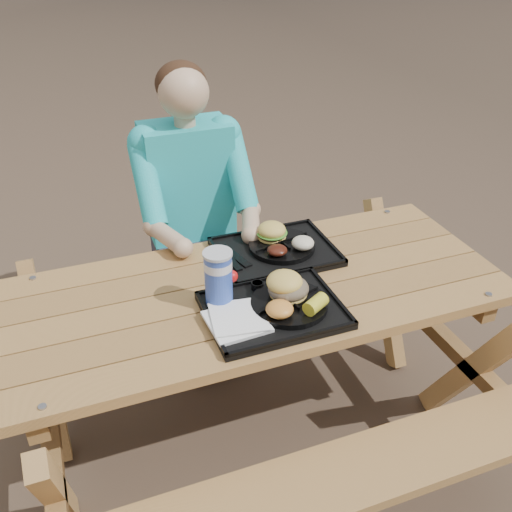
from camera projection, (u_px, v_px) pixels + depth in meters
name	position (u px, v px, depth m)	size (l,w,h in m)	color
ground	(256.00, 430.00, 2.45)	(60.00, 60.00, 0.00)	#999999
picnic_table	(256.00, 364.00, 2.25)	(1.80, 1.49, 0.75)	#999999
tray_near	(273.00, 311.00, 1.91)	(0.45, 0.35, 0.02)	black
tray_far	(276.00, 253.00, 2.23)	(0.45, 0.35, 0.02)	black
plate_near	(289.00, 304.00, 1.91)	(0.26, 0.26, 0.02)	black
plate_far	(282.00, 246.00, 2.23)	(0.26, 0.26, 0.02)	black
napkin_stack	(237.00, 320.00, 1.84)	(0.18, 0.18, 0.02)	white
soda_cup	(219.00, 279.00, 1.89)	(0.09, 0.09, 0.19)	#1638A8
condiment_bbq	(257.00, 286.00, 2.00)	(0.04, 0.04, 0.03)	black
condiment_mustard	(278.00, 282.00, 2.01)	(0.04, 0.04, 0.03)	gold
sandwich	(289.00, 279.00, 1.90)	(0.13, 0.13, 0.13)	#E5BB51
mac_cheese	(280.00, 309.00, 1.83)	(0.09, 0.09, 0.05)	gold
corn_cob	(316.00, 304.00, 1.85)	(0.08, 0.08, 0.05)	yellow
cutlery_far	(235.00, 256.00, 2.18)	(0.03, 0.18, 0.01)	black
burger	(272.00, 227.00, 2.24)	(0.11, 0.11, 0.10)	#E2BB50
baked_beans	(277.00, 250.00, 2.15)	(0.08, 0.08, 0.03)	#43170D
potato_salad	(303.00, 243.00, 2.19)	(0.09, 0.09, 0.05)	beige
diner	(192.00, 227.00, 2.65)	(0.48, 0.84, 1.28)	#1BC1B2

